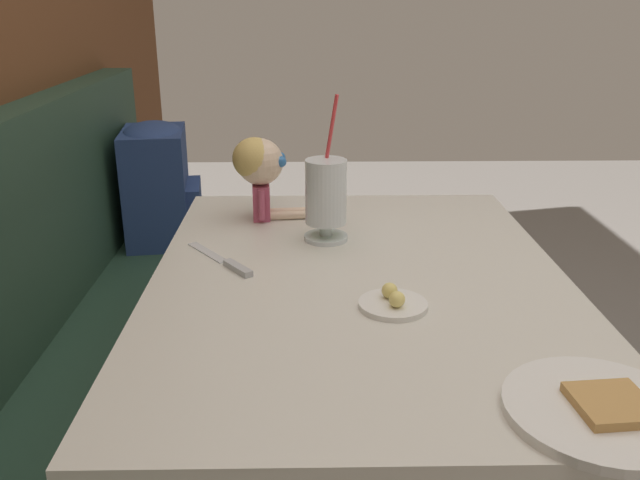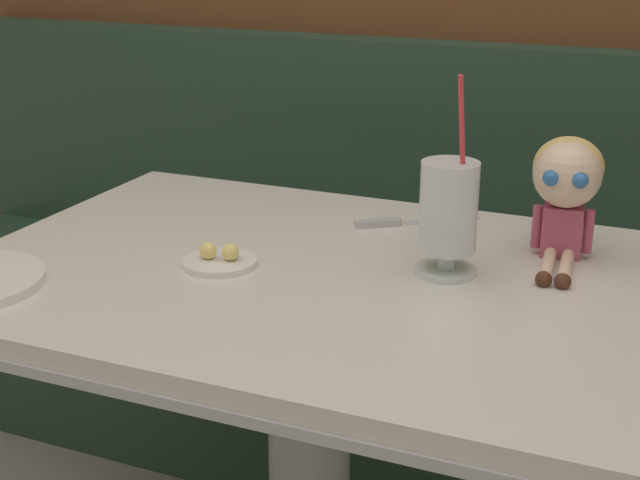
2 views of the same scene
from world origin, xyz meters
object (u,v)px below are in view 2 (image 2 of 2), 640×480
object	(u,v)px
butter_knife	(396,222)
seated_doll	(567,180)
butter_saucer	(219,260)
milkshake_glass	(448,212)

from	to	relation	value
butter_knife	seated_doll	distance (m)	0.33
butter_saucer	seated_doll	distance (m)	0.57
butter_saucer	seated_doll	size ratio (longest dim) A/B	0.54
milkshake_glass	seated_doll	distance (m)	0.22
milkshake_glass	seated_doll	xyz separation A→B (m)	(0.15, 0.15, 0.03)
milkshake_glass	butter_saucer	bearing A→B (deg)	-162.67
milkshake_glass	butter_saucer	world-z (taller)	milkshake_glass
milkshake_glass	butter_saucer	size ratio (longest dim) A/B	2.63
milkshake_glass	butter_knife	bearing A→B (deg)	126.90
milkshake_glass	seated_doll	world-z (taller)	milkshake_glass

